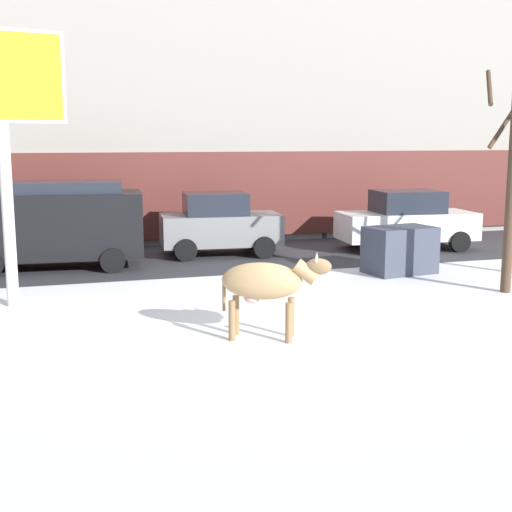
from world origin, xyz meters
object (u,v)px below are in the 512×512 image
car_white_sedan (407,220)px  bare_tree_right_lot (511,173)px  pedestrian_by_cars (257,215)px  cow_tan (266,283)px  billboard (1,93)px  car_grey_hatchback (219,224)px  car_black_van (55,222)px  dumpster (400,250)px  pedestrian_far_left (324,213)px

car_white_sedan → bare_tree_right_lot: size_ratio=0.87×
car_white_sedan → pedestrian_by_cars: bearing=142.9°
cow_tan → car_white_sedan: bearing=48.4°
billboard → bare_tree_right_lot: (10.61, -1.80, -1.64)m
bare_tree_right_lot → cow_tan: bearing=-162.8°
billboard → pedestrian_by_cars: 10.99m
car_grey_hatchback → pedestrian_by_cars: car_grey_hatchback is taller
car_white_sedan → cow_tan: bearing=-131.6°
car_black_van → pedestrian_by_cars: bearing=26.0°
car_white_sedan → bare_tree_right_lot: bare_tree_right_lot is taller
car_black_van → car_white_sedan: (10.55, 0.21, -0.33)m
car_grey_hatchback → dumpster: 5.54m
car_white_sedan → pedestrian_by_cars: (-3.96, 3.00, -0.03)m
cow_tan → billboard: size_ratio=0.34×
cow_tan → car_grey_hatchback: bearing=81.6°
billboard → bare_tree_right_lot: 10.89m
pedestrian_by_cars → bare_tree_right_lot: bare_tree_right_lot is taller
car_white_sedan → bare_tree_right_lot: (-0.85, -6.08, 1.77)m
cow_tan → pedestrian_by_cars: bearing=73.9°
car_grey_hatchback → bare_tree_right_lot: 8.54m
car_white_sedan → dumpster: 3.99m
billboard → cow_tan: bearing=-41.0°
pedestrian_by_cars → car_black_van: bearing=-154.0°
car_black_van → bare_tree_right_lot: bearing=-31.2°
cow_tan → pedestrian_by_cars: size_ratio=1.09×
car_grey_hatchback → bare_tree_right_lot: size_ratio=0.73×
car_grey_hatchback → dumpster: size_ratio=2.13×
car_grey_hatchback → dumpster: (3.80, -4.02, -0.33)m
pedestrian_far_left → bare_tree_right_lot: (0.70, -9.07, 1.79)m
car_grey_hatchback → bare_tree_right_lot: bearing=-53.2°
car_grey_hatchback → car_white_sedan: (5.86, -0.61, -0.02)m
cow_tan → bare_tree_right_lot: size_ratio=0.38×
pedestrian_by_cars → pedestrian_far_left: bearing=0.0°
cow_tan → billboard: 6.62m
pedestrian_far_left → dumpster: 6.43m
pedestrian_by_cars → bare_tree_right_lot: bearing=-71.1°
car_white_sedan → dumpster: (-2.06, -3.41, -0.31)m
car_black_van → pedestrian_by_cars: car_black_van is taller
pedestrian_far_left → bare_tree_right_lot: bearing=-85.6°
bare_tree_right_lot → dumpster: size_ratio=2.92×
cow_tan → pedestrian_far_left: bearing=63.1°
cow_tan → bare_tree_right_lot: bearing=17.2°
cow_tan → car_grey_hatchback: (1.27, 8.64, -0.07)m
pedestrian_by_cars → dumpster: (1.90, -6.40, -0.28)m
pedestrian_far_left → car_white_sedan: bearing=-62.6°
car_black_van → bare_tree_right_lot: bare_tree_right_lot is taller
car_black_van → pedestrian_far_left: bearing=19.6°
dumpster → car_grey_hatchback: bearing=133.4°
car_white_sedan → car_grey_hatchback: bearing=174.0°
cow_tan → car_black_van: 8.53m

